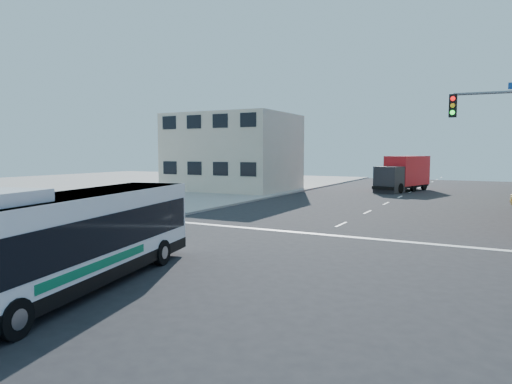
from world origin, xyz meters
The scene contains 5 objects.
ground centered at (0.00, 0.00, 0.00)m, with size 120.00×120.00×0.00m, color black.
sidewalk_nw centered at (-35.00, 35.00, 0.07)m, with size 50.00×50.00×0.15m, color gray.
building_west centered at (-17.02, 29.98, 4.01)m, with size 12.06×10.06×8.00m.
transit_bus centered at (-3.31, -2.57, 1.55)m, with size 4.47×10.92×3.16m.
box_truck centered at (-0.93, 37.46, 1.78)m, with size 4.57×8.47×3.66m.
Camera 1 is at (7.53, -11.74, 4.06)m, focal length 32.00 mm.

